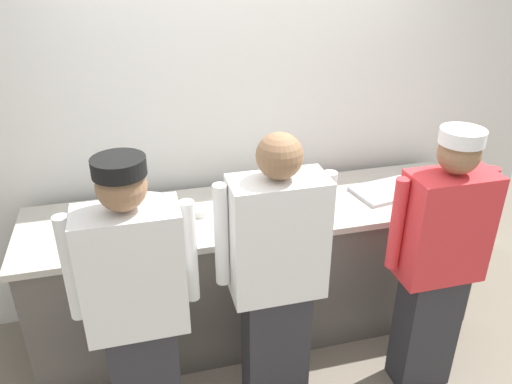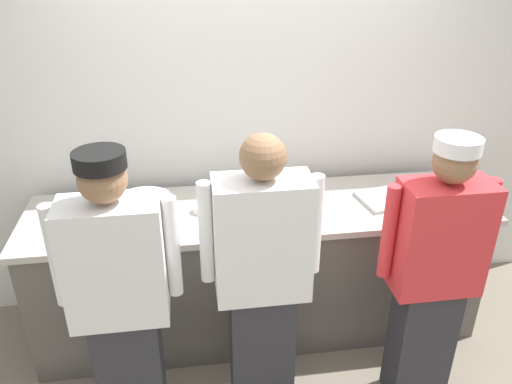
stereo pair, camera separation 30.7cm
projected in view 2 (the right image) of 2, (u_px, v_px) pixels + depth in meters
ground_plane at (268, 364)px, 3.20m from camera, size 9.00×9.00×0.00m
wall_back at (249, 111)px, 3.35m from camera, size 4.48×0.10×2.76m
prep_counter at (260, 269)px, 3.33m from camera, size 2.85×0.73×0.92m
chef_near_left at (121, 300)px, 2.41m from camera, size 0.59×0.24×1.63m
chef_center at (262, 279)px, 2.55m from camera, size 0.61×0.24×1.65m
chef_far_right at (433, 272)px, 2.64m from camera, size 0.59×0.24×1.60m
plate_stack_front at (250, 193)px, 3.22m from camera, size 0.22×0.22×0.07m
plate_stack_rear at (302, 195)px, 3.23m from camera, size 0.23×0.23×0.05m
mixing_bowl_steel at (145, 208)px, 2.98m from camera, size 0.33×0.33×0.13m
sheet_tray at (398, 197)px, 3.22m from camera, size 0.53×0.37×0.02m
squeeze_bottle_primary at (161, 221)px, 2.80m from camera, size 0.06×0.06×0.19m
ramekin_green_sauce at (201, 209)px, 3.06m from camera, size 0.10×0.10×0.04m
ramekin_red_sauce at (85, 230)px, 2.84m from camera, size 0.10×0.10×0.04m
ramekin_yellow_sauce at (79, 210)px, 3.05m from camera, size 0.10×0.10×0.04m
deli_cup at (308, 214)px, 2.96m from camera, size 0.09×0.09×0.09m
chefs_knife at (258, 218)px, 2.99m from camera, size 0.28×0.03×0.02m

